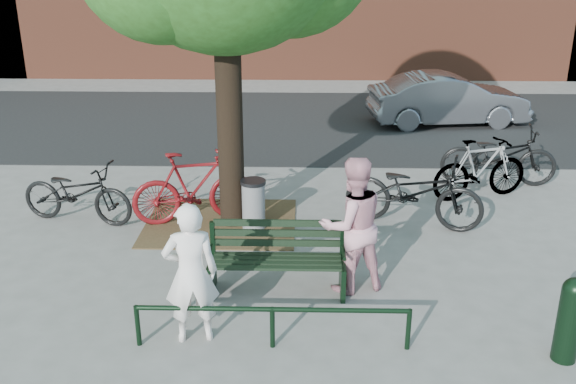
{
  "coord_description": "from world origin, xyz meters",
  "views": [
    {
      "loc": [
        0.33,
        -7.27,
        4.2
      ],
      "look_at": [
        0.12,
        1.0,
        1.01
      ],
      "focal_mm": 40.0,
      "sensor_mm": 36.0,
      "label": 1
    }
  ],
  "objects_px": {
    "litter_bin": "(254,204)",
    "parked_car": "(448,99)",
    "park_bench": "(277,257)",
    "person_right": "(352,225)",
    "bicycle_c": "(414,192)",
    "bollard": "(570,317)",
    "person_left": "(191,273)"
  },
  "relations": [
    {
      "from": "person_left",
      "to": "bicycle_c",
      "type": "distance_m",
      "value": 4.41
    },
    {
      "from": "litter_bin",
      "to": "parked_car",
      "type": "relative_size",
      "value": 0.21
    },
    {
      "from": "person_left",
      "to": "person_right",
      "type": "bearing_deg",
      "value": -159.04
    },
    {
      "from": "bollard",
      "to": "person_left",
      "type": "bearing_deg",
      "value": 175.84
    },
    {
      "from": "person_right",
      "to": "bicycle_c",
      "type": "height_order",
      "value": "person_right"
    },
    {
      "from": "person_left",
      "to": "park_bench",
      "type": "bearing_deg",
      "value": -140.57
    },
    {
      "from": "bollard",
      "to": "parked_car",
      "type": "height_order",
      "value": "parked_car"
    },
    {
      "from": "person_left",
      "to": "person_right",
      "type": "xyz_separation_m",
      "value": [
        1.85,
        1.2,
        0.07
      ]
    },
    {
      "from": "person_left",
      "to": "bicycle_c",
      "type": "height_order",
      "value": "person_left"
    },
    {
      "from": "person_right",
      "to": "bollard",
      "type": "height_order",
      "value": "person_right"
    },
    {
      "from": "person_right",
      "to": "parked_car",
      "type": "height_order",
      "value": "person_right"
    },
    {
      "from": "person_left",
      "to": "litter_bin",
      "type": "bearing_deg",
      "value": -110.45
    },
    {
      "from": "parked_car",
      "to": "park_bench",
      "type": "bearing_deg",
      "value": 147.85
    },
    {
      "from": "litter_bin",
      "to": "parked_car",
      "type": "height_order",
      "value": "parked_car"
    },
    {
      "from": "park_bench",
      "to": "person_right",
      "type": "xyz_separation_m",
      "value": [
        0.95,
        0.07,
        0.42
      ]
    },
    {
      "from": "park_bench",
      "to": "bollard",
      "type": "height_order",
      "value": "bollard"
    },
    {
      "from": "bicycle_c",
      "to": "person_left",
      "type": "bearing_deg",
      "value": 155.59
    },
    {
      "from": "park_bench",
      "to": "bicycle_c",
      "type": "xyz_separation_m",
      "value": [
        2.07,
        2.12,
        0.1
      ]
    },
    {
      "from": "litter_bin",
      "to": "bicycle_c",
      "type": "height_order",
      "value": "bicycle_c"
    },
    {
      "from": "person_left",
      "to": "parked_car",
      "type": "xyz_separation_m",
      "value": [
        4.8,
        9.5,
        -0.2
      ]
    },
    {
      "from": "bollard",
      "to": "parked_car",
      "type": "relative_size",
      "value": 0.26
    },
    {
      "from": "park_bench",
      "to": "litter_bin",
      "type": "height_order",
      "value": "park_bench"
    },
    {
      "from": "person_right",
      "to": "parked_car",
      "type": "distance_m",
      "value": 8.81
    },
    {
      "from": "park_bench",
      "to": "parked_car",
      "type": "xyz_separation_m",
      "value": [
        3.9,
        8.37,
        0.16
      ]
    },
    {
      "from": "litter_bin",
      "to": "bicycle_c",
      "type": "distance_m",
      "value": 2.53
    },
    {
      "from": "bollard",
      "to": "litter_bin",
      "type": "xyz_separation_m",
      "value": [
        -3.61,
        3.35,
        -0.12
      ]
    },
    {
      "from": "person_left",
      "to": "person_right",
      "type": "distance_m",
      "value": 2.21
    },
    {
      "from": "litter_bin",
      "to": "parked_car",
      "type": "xyz_separation_m",
      "value": [
        4.34,
        6.45,
        0.22
      ]
    },
    {
      "from": "park_bench",
      "to": "bicycle_c",
      "type": "bearing_deg",
      "value": 45.69
    },
    {
      "from": "person_right",
      "to": "bicycle_c",
      "type": "distance_m",
      "value": 2.36
    },
    {
      "from": "person_right",
      "to": "litter_bin",
      "type": "bearing_deg",
      "value": -73.34
    },
    {
      "from": "parked_car",
      "to": "person_left",
      "type": "bearing_deg",
      "value": 146.02
    }
  ]
}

